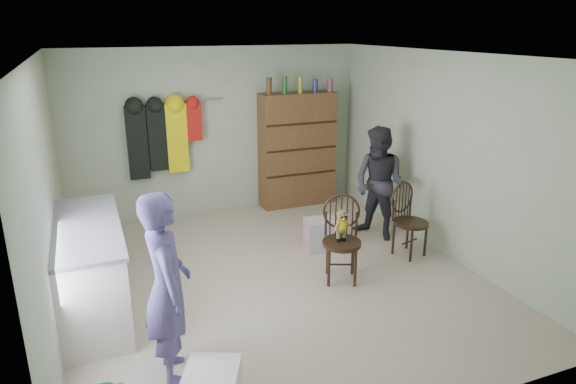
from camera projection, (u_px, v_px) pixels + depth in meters
name	position (u px, v px, depth m)	size (l,w,h in m)	color
ground_plane	(274.00, 277.00, 5.96)	(5.00, 5.00, 0.00)	#C2B19C
room_walls	(257.00, 135.00, 5.94)	(5.00, 5.00, 5.00)	#B1BE9F
counter	(91.00, 269.00, 5.12)	(0.64, 1.86, 0.94)	silver
chair_front	(342.00, 233.00, 5.77)	(0.58, 0.58, 0.99)	black
chair_far	(408.00, 217.00, 6.42)	(0.51, 0.51, 0.93)	black
striped_bag	(321.00, 234.00, 6.63)	(0.39, 0.31, 0.41)	#E57277
person_left	(167.00, 287.00, 4.08)	(0.58, 0.38, 1.60)	#574A89
person_right	(379.00, 184.00, 6.86)	(0.74, 0.58, 1.53)	#2D2B33
dresser	(297.00, 149.00, 8.14)	(1.20, 0.39, 2.06)	brown
coat_rack	(162.00, 137.00, 7.38)	(1.42, 0.12, 1.09)	#99999E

